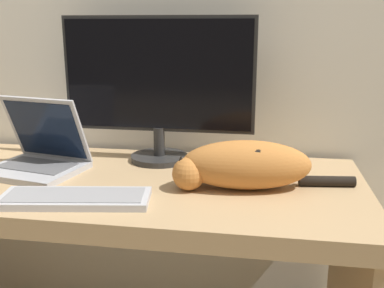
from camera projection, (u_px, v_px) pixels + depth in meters
The scene contains 7 objects.
wall_back at pixel (140, 12), 1.70m from camera, with size 6.40×0.06×2.60m.
desk at pixel (113, 223), 1.49m from camera, with size 1.61×0.68×0.78m.
monitor at pixel (158, 85), 1.57m from camera, with size 0.68×0.21×0.51m.
laptop at pixel (38, 156), 1.51m from camera, with size 0.34×0.30×0.25m.
external_keyboard at pixel (75, 198), 1.25m from camera, with size 0.43×0.21×0.02m.
cat at pixel (243, 164), 1.34m from camera, with size 0.55×0.20×0.15m.
small_toy at pixel (281, 160), 1.55m from camera, with size 0.05×0.05×0.05m.
Camera 1 is at (0.48, -0.97, 1.25)m, focal length 42.00 mm.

